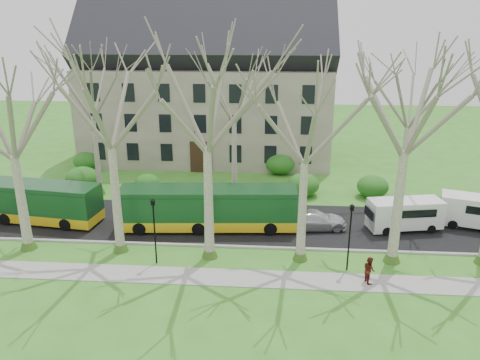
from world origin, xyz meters
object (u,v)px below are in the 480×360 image
at_px(sedan, 314,220).
at_px(bus_follow, 208,208).
at_px(van_b, 480,213).
at_px(pedestrian_b, 369,270).
at_px(van_a, 405,215).
at_px(bus_lead, 21,200).

bearing_deg(sedan, bus_follow, 85.45).
distance_m(sedan, van_b, 12.22).
relative_size(van_b, pedestrian_b, 3.40).
height_order(sedan, van_a, van_a).
relative_size(bus_follow, sedan, 2.69).
height_order(bus_follow, van_a, bus_follow).
bearing_deg(van_b, bus_follow, -157.09).
height_order(bus_lead, van_b, bus_lead).
distance_m(bus_lead, van_a, 28.96).
height_order(van_a, van_b, van_b).
xyz_separation_m(sedan, pedestrian_b, (2.62, -7.33, 0.11)).
bearing_deg(bus_follow, pedestrian_b, -37.50).
xyz_separation_m(bus_lead, van_b, (34.56, 0.91, -0.36)).
height_order(sedan, pedestrian_b, pedestrian_b).
xyz_separation_m(bus_follow, pedestrian_b, (10.43, -6.86, -0.80)).
relative_size(bus_lead, van_a, 2.38).
xyz_separation_m(bus_lead, sedan, (22.38, -0.06, -0.87)).
height_order(van_a, pedestrian_b, van_a).
xyz_separation_m(bus_follow, van_a, (14.37, 0.79, -0.46)).
xyz_separation_m(bus_lead, van_a, (28.95, 0.25, -0.41)).
relative_size(bus_lead, sedan, 2.61).
bearing_deg(pedestrian_b, bus_lead, 58.06).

